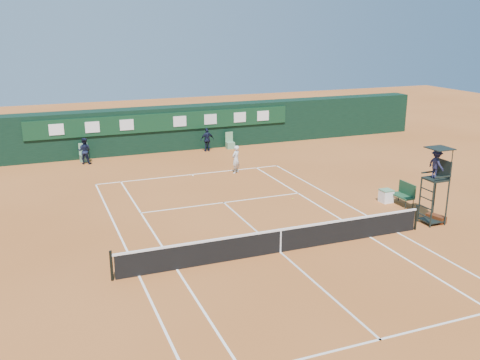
% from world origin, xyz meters
% --- Properties ---
extents(ground, '(90.00, 90.00, 0.00)m').
position_xyz_m(ground, '(0.00, 0.00, 0.00)').
color(ground, '#B5612A').
rests_on(ground, ground).
extents(court_lines, '(11.05, 23.85, 0.01)m').
position_xyz_m(court_lines, '(0.00, 0.00, 0.01)').
color(court_lines, white).
rests_on(court_lines, ground).
extents(tennis_net, '(12.90, 0.10, 1.10)m').
position_xyz_m(tennis_net, '(0.00, 0.00, 0.51)').
color(tennis_net, black).
rests_on(tennis_net, ground).
extents(back_wall, '(40.00, 1.65, 3.00)m').
position_xyz_m(back_wall, '(0.00, 18.74, 1.51)').
color(back_wall, black).
rests_on(back_wall, ground).
extents(linesman_chair_left, '(0.55, 0.50, 1.15)m').
position_xyz_m(linesman_chair_left, '(-5.50, 17.48, 0.32)').
color(linesman_chair_left, '#578665').
rests_on(linesman_chair_left, ground).
extents(linesman_chair_right, '(0.55, 0.50, 1.15)m').
position_xyz_m(linesman_chair_right, '(4.50, 17.48, 0.32)').
color(linesman_chair_right, '#5E916B').
rests_on(linesman_chair_right, ground).
extents(umpire_chair, '(0.96, 0.95, 3.42)m').
position_xyz_m(umpire_chair, '(7.56, 0.36, 2.46)').
color(umpire_chair, black).
rests_on(umpire_chair, ground).
extents(player_bench, '(0.55, 1.20, 1.10)m').
position_xyz_m(player_bench, '(8.07, 2.90, 0.60)').
color(player_bench, '#1B4429').
rests_on(player_bench, ground).
extents(tennis_bag, '(0.59, 0.92, 0.32)m').
position_xyz_m(tennis_bag, '(7.88, 0.42, 0.16)').
color(tennis_bag, black).
rests_on(tennis_bag, ground).
extents(cooler, '(0.57, 0.57, 0.65)m').
position_xyz_m(cooler, '(7.49, 3.54, 0.33)').
color(cooler, white).
rests_on(cooler, ground).
extents(tennis_ball, '(0.06, 0.06, 0.06)m').
position_xyz_m(tennis_ball, '(3.41, 5.63, 0.03)').
color(tennis_ball, '#B4D331').
rests_on(tennis_ball, ground).
extents(player, '(0.72, 0.67, 1.66)m').
position_xyz_m(player, '(2.53, 11.27, 0.83)').
color(player, silver).
rests_on(player, ground).
extents(ball_kid_left, '(0.99, 0.90, 1.67)m').
position_xyz_m(ball_kid_left, '(-5.50, 16.79, 0.83)').
color(ball_kid_left, black).
rests_on(ball_kid_left, ground).
extents(ball_kid_right, '(0.96, 0.41, 1.63)m').
position_xyz_m(ball_kid_right, '(2.73, 17.22, 0.81)').
color(ball_kid_right, black).
rests_on(ball_kid_right, ground).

